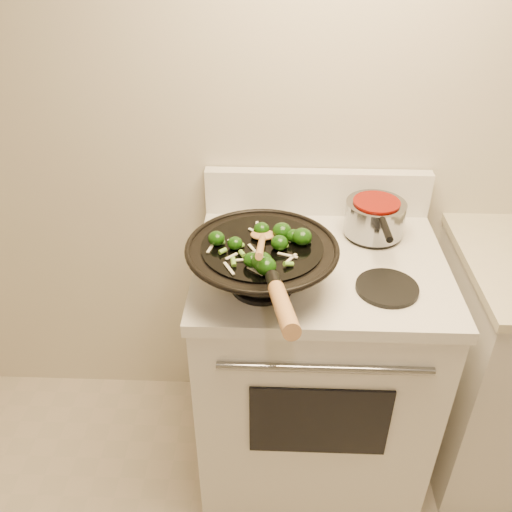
{
  "coord_description": "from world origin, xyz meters",
  "views": [
    {
      "loc": [
        -0.4,
        -0.23,
        1.87
      ],
      "look_at": [
        -0.45,
        1.01,
        1.04
      ],
      "focal_mm": 38.0,
      "sensor_mm": 36.0,
      "label": 1
    }
  ],
  "objects": [
    {
      "name": "saucepan",
      "position": [
        -0.07,
        1.32,
        0.99
      ],
      "size": [
        0.19,
        0.31,
        0.11
      ],
      "color": "gray",
      "rests_on": "stove"
    },
    {
      "name": "stove",
      "position": [
        -0.25,
        1.17,
        0.47
      ],
      "size": [
        0.78,
        0.67,
        1.08
      ],
      "color": "white",
      "rests_on": "ground"
    },
    {
      "name": "stirfry",
      "position": [
        -0.42,
        0.99,
        1.08
      ],
      "size": [
        0.29,
        0.28,
        0.05
      ],
      "color": "#103508",
      "rests_on": "wok"
    },
    {
      "name": "wooden_spoon",
      "position": [
        -0.43,
        0.98,
        1.1
      ],
      "size": [
        0.07,
        0.31,
        0.13
      ],
      "color": "#AC7844",
      "rests_on": "wok"
    },
    {
      "name": "wok",
      "position": [
        -0.43,
        1.01,
        1.01
      ],
      "size": [
        0.43,
        0.71,
        0.27
      ],
      "color": "black",
      "rests_on": "stove"
    }
  ]
}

